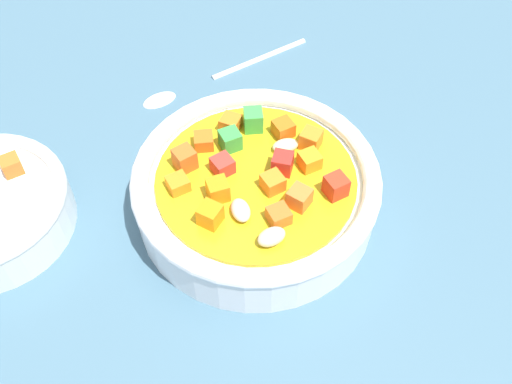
# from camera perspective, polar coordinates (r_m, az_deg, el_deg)

# --- Properties ---
(ground_plane) EXTENTS (1.40, 1.40, 0.02)m
(ground_plane) POSITION_cam_1_polar(r_m,az_deg,el_deg) (0.53, 0.00, -2.19)
(ground_plane) COLOR #42667A
(soup_bowl_main) EXTENTS (0.21, 0.21, 0.06)m
(soup_bowl_main) POSITION_cam_1_polar(r_m,az_deg,el_deg) (0.50, -0.00, 0.34)
(soup_bowl_main) COLOR white
(soup_bowl_main) RESTS_ON ground_plane
(spoon) EXTENTS (0.08, 0.19, 0.01)m
(spoon) POSITION_cam_1_polar(r_m,az_deg,el_deg) (0.64, -4.69, 10.86)
(spoon) COLOR silver
(spoon) RESTS_ON ground_plane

